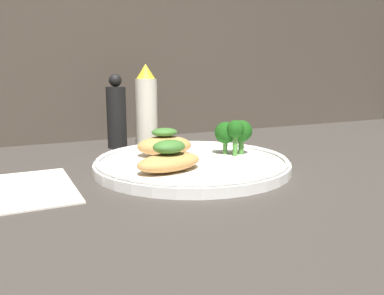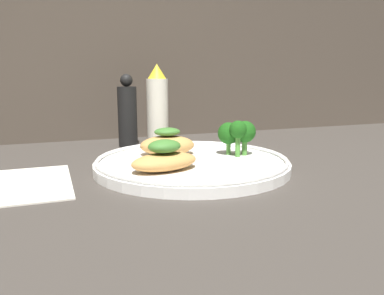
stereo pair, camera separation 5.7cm
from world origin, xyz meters
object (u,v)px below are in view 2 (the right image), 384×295
object	(u,v)px
plate	(192,163)
sauce_bottle	(157,107)
pepper_grinder	(127,114)
broccoli_bunch	(237,133)

from	to	relation	value
plate	sauce_bottle	bearing A→B (deg)	87.16
plate	pepper_grinder	size ratio (longest dim) A/B	2.03
plate	broccoli_bunch	size ratio (longest dim) A/B	5.10
plate	broccoli_bunch	xyz separation A→B (cm)	(8.16, 1.05, 4.13)
sauce_bottle	pepper_grinder	world-z (taller)	sauce_bottle
sauce_bottle	pepper_grinder	bearing A→B (deg)	180.00
plate	sauce_bottle	distance (cm)	24.04
plate	sauce_bottle	world-z (taller)	sauce_bottle
broccoli_bunch	sauce_bottle	size ratio (longest dim) A/B	0.35
pepper_grinder	plate	bearing A→B (deg)	-77.34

